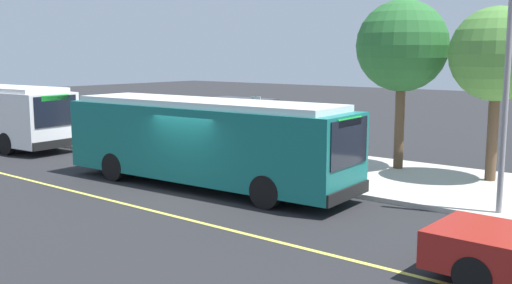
% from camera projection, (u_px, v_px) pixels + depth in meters
% --- Properties ---
extents(ground_plane, '(120.00, 120.00, 0.00)m').
position_uv_depth(ground_plane, '(189.00, 193.00, 19.02)').
color(ground_plane, '#232326').
extents(sidewalk_curb, '(44.00, 6.40, 0.15)m').
position_uv_depth(sidewalk_curb, '(297.00, 164.00, 23.62)').
color(sidewalk_curb, '#B7B2A8').
rests_on(sidewalk_curb, ground_plane).
extents(lane_stripe_center, '(36.00, 0.14, 0.01)m').
position_uv_depth(lane_stripe_center, '(136.00, 207.00, 17.33)').
color(lane_stripe_center, '#E0D64C').
rests_on(lane_stripe_center, ground_plane).
extents(transit_bus_main, '(10.96, 3.16, 2.95)m').
position_uv_depth(transit_bus_main, '(205.00, 140.00, 19.73)').
color(transit_bus_main, '#146B66').
rests_on(transit_bus_main, ground_plane).
extents(bus_shelter, '(2.90, 1.60, 2.48)m').
position_uv_depth(bus_shelter, '(239.00, 115.00, 24.90)').
color(bus_shelter, '#333338').
rests_on(bus_shelter, sidewalk_curb).
extents(waiting_bench, '(1.60, 0.48, 0.95)m').
position_uv_depth(waiting_bench, '(245.00, 146.00, 24.80)').
color(waiting_bench, brown).
rests_on(waiting_bench, sidewalk_curb).
extents(route_sign_post, '(0.44, 0.08, 2.80)m').
position_uv_depth(route_sign_post, '(256.00, 123.00, 21.56)').
color(route_sign_post, '#333338').
rests_on(route_sign_post, sidewalk_curb).
extents(pedestrian_commuter, '(0.24, 0.40, 1.69)m').
position_uv_depth(pedestrian_commuter, '(258.00, 140.00, 23.04)').
color(pedestrian_commuter, '#282D47').
rests_on(pedestrian_commuter, sidewalk_curb).
extents(street_tree_near_shelter, '(3.40, 3.40, 6.31)m').
position_uv_depth(street_tree_near_shelter, '(402.00, 47.00, 21.79)').
color(street_tree_near_shelter, brown).
rests_on(street_tree_near_shelter, sidewalk_curb).
extents(street_tree_upstreet, '(3.17, 3.17, 5.90)m').
position_uv_depth(street_tree_upstreet, '(497.00, 55.00, 19.65)').
color(street_tree_upstreet, brown).
rests_on(street_tree_upstreet, sidewalk_curb).
extents(utility_pole, '(0.16, 0.16, 6.40)m').
position_uv_depth(utility_pole, '(506.00, 96.00, 15.66)').
color(utility_pole, gray).
rests_on(utility_pole, sidewalk_curb).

